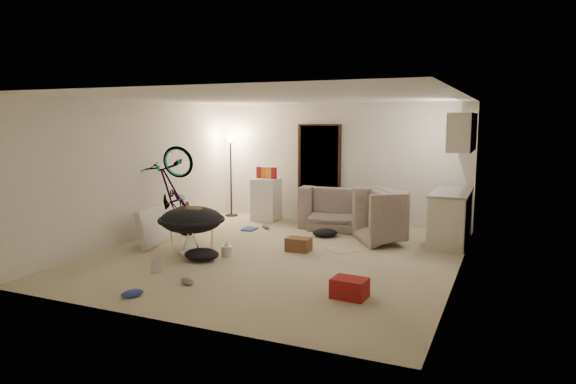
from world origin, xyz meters
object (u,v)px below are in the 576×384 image
at_px(drink_case_b, 350,288).
at_px(sofa, 355,213).
at_px(drink_case_a, 299,244).
at_px(tv_box, 153,226).
at_px(juicer, 227,250).
at_px(floor_lamp, 231,158).
at_px(kitchen_counter, 451,218).
at_px(saucer_chair, 192,226).
at_px(bicycle, 175,213).
at_px(mini_fridge, 266,199).
at_px(armchair, 398,222).

bearing_deg(drink_case_b, sofa, 109.78).
relative_size(sofa, drink_case_a, 5.44).
distance_m(tv_box, juicer, 1.62).
bearing_deg(tv_box, juicer, -21.36).
bearing_deg(floor_lamp, juicer, -61.24).
bearing_deg(juicer, floor_lamp, 118.76).
bearing_deg(kitchen_counter, sofa, 166.53).
relative_size(drink_case_b, juicer, 1.72).
bearing_deg(saucer_chair, floor_lamp, 108.87).
bearing_deg(sofa, bicycle, 32.12).
height_order(kitchen_counter, saucer_chair, kitchen_counter).
bearing_deg(kitchen_counter, juicer, -142.18).
bearing_deg(bicycle, drink_case_b, -123.38).
relative_size(mini_fridge, drink_case_b, 2.15).
relative_size(tv_box, drink_case_b, 2.36).
xyz_separation_m(floor_lamp, juicer, (1.69, -3.08, -1.21)).
xyz_separation_m(saucer_chair, tv_box, (-0.97, 0.24, -0.13)).
bearing_deg(tv_box, bicycle, 75.83).
bearing_deg(mini_fridge, kitchen_counter, -11.19).
bearing_deg(drink_case_b, kitchen_counter, 81.54).
distance_m(sofa, drink_case_a, 2.14).
relative_size(saucer_chair, tv_box, 1.09).
xyz_separation_m(sofa, drink_case_a, (-0.35, -2.10, -0.20)).
bearing_deg(bicycle, floor_lamp, -5.37).
relative_size(bicycle, saucer_chair, 1.59).
relative_size(saucer_chair, juicer, 4.42).
relative_size(sofa, bicycle, 1.24).
xyz_separation_m(armchair, drink_case_b, (0.07, -3.17, -0.22)).
bearing_deg(armchair, tv_box, 83.00).
distance_m(bicycle, tv_box, 0.64).
distance_m(mini_fridge, drink_case_b, 5.11).
relative_size(kitchen_counter, juicer, 6.14).
bearing_deg(juicer, sofa, 66.43).
bearing_deg(tv_box, sofa, 29.09).
relative_size(tv_box, juicer, 4.07).
bearing_deg(sofa, floor_lamp, -7.56).
height_order(saucer_chair, drink_case_b, saucer_chair).
relative_size(kitchen_counter, sofa, 0.70).
bearing_deg(armchair, drink_case_b, 147.88).
bearing_deg(tv_box, mini_fridge, 59.24).
height_order(kitchen_counter, bicycle, bicycle).
height_order(sofa, juicer, sofa).
relative_size(kitchen_counter, tv_box, 1.51).
bearing_deg(juicer, bicycle, 152.56).
bearing_deg(mini_fridge, saucer_chair, -90.52).
bearing_deg(sofa, drink_case_a, 76.99).
xyz_separation_m(armchair, tv_box, (-3.87, -1.92, -0.02)).
xyz_separation_m(sofa, armchair, (1.02, -0.76, 0.03)).
distance_m(kitchen_counter, armchair, 0.92).
height_order(mini_fridge, juicer, mini_fridge).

